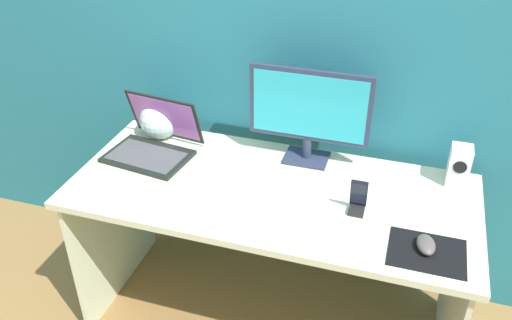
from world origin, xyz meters
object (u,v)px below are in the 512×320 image
at_px(speaker_right, 459,166).
at_px(fishbowl, 160,120).
at_px(laptop, 153,143).
at_px(monitor, 309,112).
at_px(keyboard_external, 277,225).
at_px(mouse, 426,245).
at_px(phone_in_dock, 358,201).

distance_m(speaker_right, fishbowl, 1.26).
xyz_separation_m(speaker_right, laptop, (-1.22, -0.14, -0.03)).
xyz_separation_m(monitor, speaker_right, (0.59, 0.00, -0.14)).
xyz_separation_m(fishbowl, keyboard_external, (0.66, -0.46, -0.08)).
height_order(keyboard_external, mouse, mouse).
relative_size(fishbowl, mouse, 1.76).
height_order(monitor, laptop, monitor).
height_order(laptop, phone_in_dock, laptop).
relative_size(monitor, fishbowl, 2.79).
bearing_deg(keyboard_external, speaker_right, 39.32).
relative_size(monitor, mouse, 4.90).
distance_m(laptop, keyboard_external, 0.71).
bearing_deg(laptop, mouse, -14.34).
bearing_deg(fishbowl, laptop, -75.85).
distance_m(laptop, mouse, 1.17).
height_order(monitor, fishbowl, monitor).
xyz_separation_m(laptop, fishbowl, (-0.03, 0.14, 0.04)).
relative_size(monitor, speaker_right, 3.04).
bearing_deg(fishbowl, speaker_right, 0.30).
height_order(speaker_right, mouse, speaker_right).
xyz_separation_m(monitor, phone_in_dock, (0.25, -0.29, -0.17)).
bearing_deg(phone_in_dock, monitor, 130.65).
distance_m(keyboard_external, phone_in_dock, 0.31).
relative_size(speaker_right, phone_in_dock, 1.17).
relative_size(fishbowl, keyboard_external, 0.43).
bearing_deg(monitor, laptop, -167.30).
distance_m(fishbowl, mouse, 1.24).
bearing_deg(phone_in_dock, fishbowl, 162.39).
distance_m(monitor, speaker_right, 0.61).
bearing_deg(laptop, monitor, 12.70).
relative_size(monitor, keyboard_external, 1.20).
relative_size(speaker_right, mouse, 1.61).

